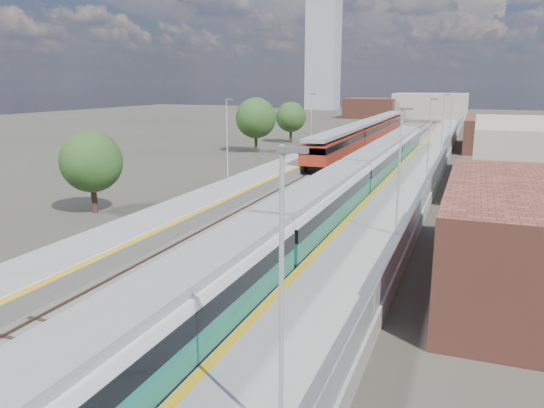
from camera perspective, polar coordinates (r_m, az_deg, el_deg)
The scene contains 11 objects.
ground at distance 60.72m, azimuth 10.66°, elevation 3.34°, with size 320.00×320.00×0.00m, color #47443A.
ballast_bed at distance 63.56m, azimuth 9.08°, elevation 3.85°, with size 10.50×155.00×0.06m, color #565451.
tracks at distance 65.05m, azimuth 9.91°, elevation 4.09°, with size 8.96×160.00×0.17m.
platform_right at distance 62.39m, azimuth 15.88°, elevation 3.82°, with size 4.70×155.00×8.52m.
platform_left at distance 65.19m, azimuth 3.22°, elevation 4.65°, with size 4.30×155.00×8.52m.
buildings at distance 150.34m, azimuth 10.21°, elevation 13.02°, with size 72.00×185.50×40.00m.
green_train at distance 44.09m, azimuth 8.77°, elevation 2.69°, with size 2.78×77.32×3.06m.
red_train at distance 86.81m, azimuth 10.29°, elevation 7.70°, with size 3.08×62.36×3.89m.
tree_a at distance 42.65m, azimuth -18.85°, elevation 4.32°, with size 4.69×4.69×6.36m.
tree_b at distance 76.77m, azimuth -1.76°, elevation 9.23°, with size 5.80×5.80×7.86m.
tree_c at distance 89.80m, azimuth 2.03°, elevation 9.33°, with size 5.02×5.02×6.80m.
Camera 1 is at (10.56, -8.97, 9.85)m, focal length 35.00 mm.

